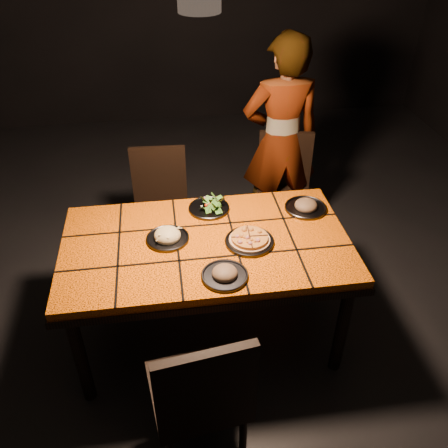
{
  "coord_description": "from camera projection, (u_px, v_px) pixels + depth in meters",
  "views": [
    {
      "loc": [
        -0.2,
        -2.08,
        2.37
      ],
      "look_at": [
        0.11,
        0.05,
        0.82
      ],
      "focal_mm": 38.0,
      "sensor_mm": 36.0,
      "label": 1
    }
  ],
  "objects": [
    {
      "name": "plate_salad",
      "position": [
        209.0,
        206.0,
        2.88
      ],
      "size": [
        0.25,
        0.25,
        0.07
      ],
      "color": "#37373C",
      "rests_on": "dining_table"
    },
    {
      "name": "plate_mushroom_b",
      "position": [
        306.0,
        206.0,
        2.89
      ],
      "size": [
        0.26,
        0.26,
        0.08
      ],
      "color": "#37373C",
      "rests_on": "dining_table"
    },
    {
      "name": "chair_near",
      "position": [
        201.0,
        395.0,
        2.08
      ],
      "size": [
        0.48,
        0.48,
        0.94
      ],
      "rotation": [
        0.0,
        0.0,
        3.28
      ],
      "color": "black",
      "rests_on": "ground"
    },
    {
      "name": "plate_pasta",
      "position": [
        168.0,
        237.0,
        2.64
      ],
      "size": [
        0.24,
        0.24,
        0.08
      ],
      "color": "#37373C",
      "rests_on": "dining_table"
    },
    {
      "name": "dining_table",
      "position": [
        206.0,
        252.0,
        2.69
      ],
      "size": [
        1.62,
        0.92,
        0.75
      ],
      "color": "orange",
      "rests_on": "ground"
    },
    {
      "name": "chair_far_left",
      "position": [
        160.0,
        200.0,
        3.44
      ],
      "size": [
        0.42,
        0.42,
        0.88
      ],
      "rotation": [
        0.0,
        0.0,
        -0.05
      ],
      "color": "black",
      "rests_on": "ground"
    },
    {
      "name": "room_shell",
      "position": [
        202.0,
        114.0,
        2.2
      ],
      "size": [
        6.04,
        7.04,
        3.08
      ],
      "color": "black",
      "rests_on": "ground"
    },
    {
      "name": "diner",
      "position": [
        281.0,
        142.0,
        3.54
      ],
      "size": [
        0.59,
        0.4,
        1.61
      ],
      "primitive_type": "imported",
      "rotation": [
        0.0,
        0.0,
        3.16
      ],
      "color": "brown",
      "rests_on": "ground"
    },
    {
      "name": "plate_pizza",
      "position": [
        250.0,
        240.0,
        2.62
      ],
      "size": [
        0.27,
        0.27,
        0.04
      ],
      "color": "#37373C",
      "rests_on": "dining_table"
    },
    {
      "name": "plate_mushroom_a",
      "position": [
        225.0,
        274.0,
        2.39
      ],
      "size": [
        0.24,
        0.24,
        0.08
      ],
      "color": "#37373C",
      "rests_on": "dining_table"
    },
    {
      "name": "chair_far_right",
      "position": [
        284.0,
        184.0,
        3.61
      ],
      "size": [
        0.48,
        0.48,
        0.89
      ],
      "rotation": [
        0.0,
        0.0,
        -0.22
      ],
      "color": "black",
      "rests_on": "ground"
    }
  ]
}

